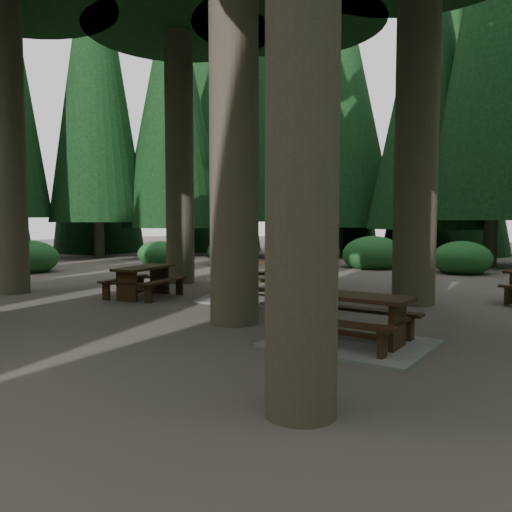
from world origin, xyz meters
The scene contains 5 objects.
ground centered at (0.00, 0.00, 0.00)m, with size 80.00×80.00×0.00m, color #544A44.
picnic_table_a centered at (3.12, 0.08, 0.24)m, with size 2.29×1.95×0.73m.
picnic_table_b centered at (-2.79, 1.08, 0.48)m, with size 1.78×1.99×0.72m.
picnic_table_c centered at (-0.54, 2.64, 0.31)m, with size 3.24×3.02×0.88m.
shrub_ring centered at (0.70, 0.75, 0.40)m, with size 23.86×24.64×1.49m.
Camera 1 is at (6.49, -6.21, 1.77)m, focal length 35.00 mm.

